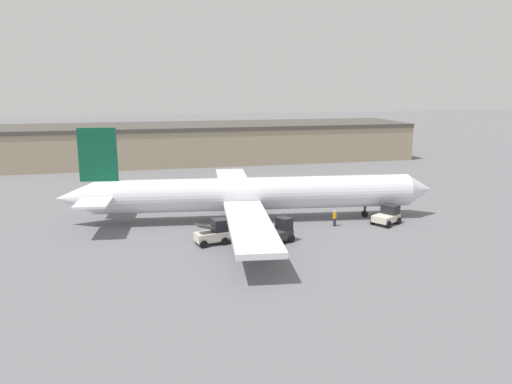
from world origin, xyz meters
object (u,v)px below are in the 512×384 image
Objects in this scene: airplane at (247,195)px; ground_crew_worker at (335,218)px; pushback_tug at (387,215)px; baggage_tug at (281,231)px; belt_loader_truck at (214,233)px.

airplane is 9.86m from ground_crew_worker.
ground_crew_worker is 5.91m from pushback_tug.
baggage_tug is 0.88× the size of pushback_tug.
belt_loader_truck reaches higher than ground_crew_worker.
pushback_tug is (19.38, 2.54, -0.14)m from belt_loader_truck.
ground_crew_worker is 8.17m from baggage_tug.
belt_loader_truck is 0.93× the size of pushback_tug.
belt_loader_truck is (-4.85, -7.33, -1.86)m from airplane.
ground_crew_worker is at bearing 0.42° from belt_loader_truck.
belt_loader_truck is at bearing -83.98° from ground_crew_worker.
ground_crew_worker is 0.53× the size of belt_loader_truck.
baggage_tug is at bearing -67.70° from ground_crew_worker.
airplane is 23.90× the size of ground_crew_worker.
ground_crew_worker is (8.65, -4.27, -2.03)m from airplane.
airplane reaches higher than pushback_tug.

